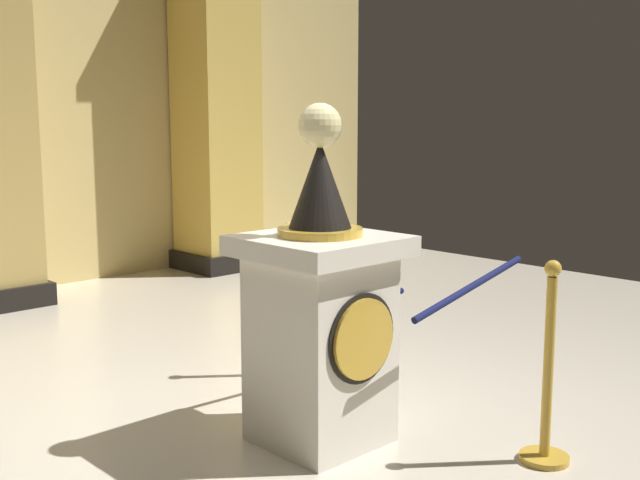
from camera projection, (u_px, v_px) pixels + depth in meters
The scene contains 6 objects.
ground_plane at pixel (277, 428), 4.19m from camera, with size 10.26×10.26×0.00m, color beige.
pedestal_clock at pixel (321, 314), 3.93m from camera, with size 0.71×0.71×1.72m.
stanchion_near at pixel (547, 393), 3.74m from camera, with size 0.24×0.24×0.99m.
stanchion_far at pixel (290, 322), 5.02m from camera, with size 0.24×0.24×1.00m.
velvet_rope at pixel (401, 275), 4.31m from camera, with size 0.93×0.96×0.22m.
column_right at pixel (216, 104), 8.41m from camera, with size 0.85×0.85×3.62m.
Camera 1 is at (-2.59, -3.03, 1.65)m, focal length 43.85 mm.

